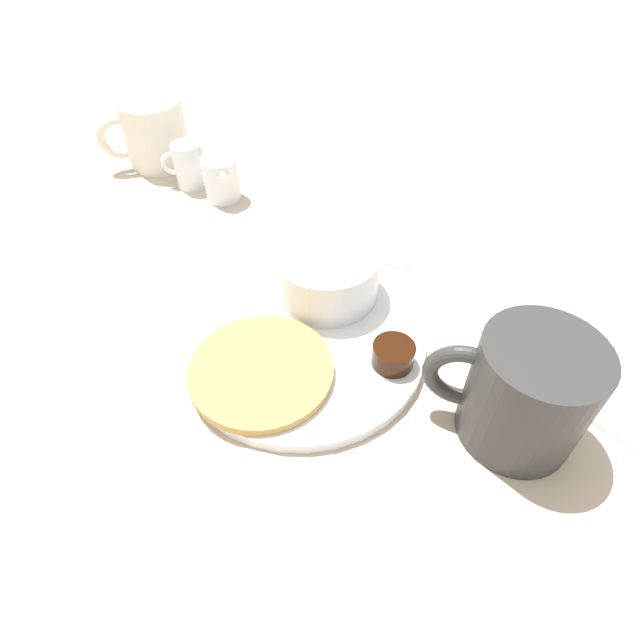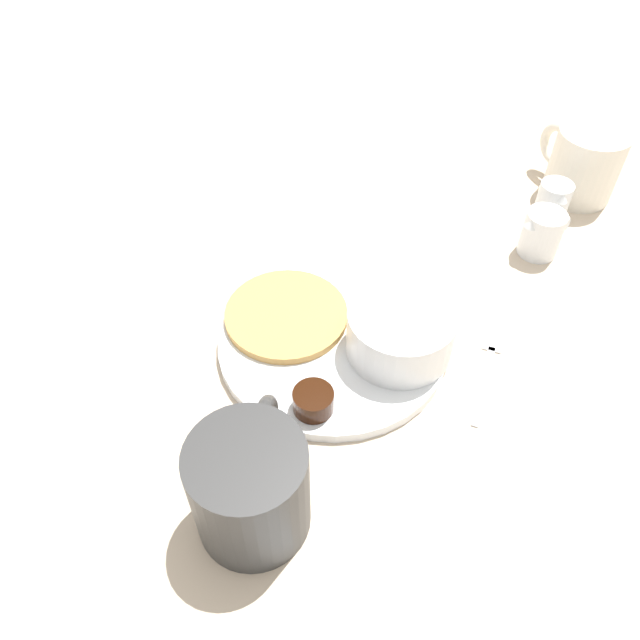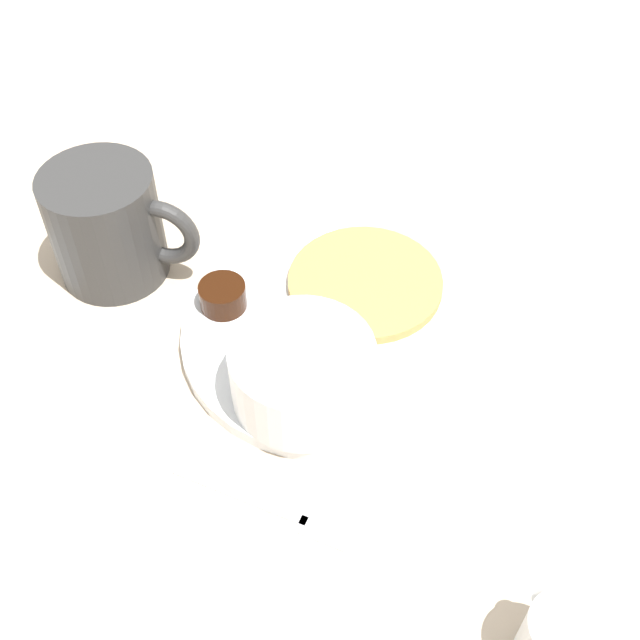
% 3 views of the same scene
% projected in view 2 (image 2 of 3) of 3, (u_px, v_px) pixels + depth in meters
% --- Properties ---
extents(ground_plane, '(4.00, 4.00, 0.00)m').
position_uv_depth(ground_plane, '(332.00, 345.00, 0.66)').
color(ground_plane, '#C6B299').
extents(plate, '(0.24, 0.24, 0.01)m').
position_uv_depth(plate, '(332.00, 342.00, 0.66)').
color(plate, white).
rests_on(plate, ground_plane).
extents(pancake_stack, '(0.13, 0.13, 0.01)m').
position_uv_depth(pancake_stack, '(286.00, 315.00, 0.67)').
color(pancake_stack, tan).
rests_on(pancake_stack, plate).
extents(bowl, '(0.11, 0.11, 0.05)m').
position_uv_depth(bowl, '(400.00, 330.00, 0.62)').
color(bowl, white).
rests_on(bowl, plate).
extents(syrup_cup, '(0.04, 0.04, 0.02)m').
position_uv_depth(syrup_cup, '(313.00, 401.00, 0.59)').
color(syrup_cup, black).
rests_on(syrup_cup, plate).
extents(butter_ramekin, '(0.04, 0.04, 0.04)m').
position_uv_depth(butter_ramekin, '(418.00, 352.00, 0.62)').
color(butter_ramekin, white).
rests_on(butter_ramekin, plate).
extents(coffee_mug, '(0.10, 0.12, 0.10)m').
position_uv_depth(coffee_mug, '(251.00, 486.00, 0.50)').
color(coffee_mug, '#333333').
rests_on(coffee_mug, ground_plane).
extents(creamer_pitcher_near, '(0.05, 0.07, 0.06)m').
position_uv_depth(creamer_pitcher_near, '(542.00, 233.00, 0.75)').
color(creamer_pitcher_near, white).
rests_on(creamer_pitcher_near, ground_plane).
extents(creamer_pitcher_far, '(0.05, 0.05, 0.06)m').
position_uv_depth(creamer_pitcher_far, '(551.00, 204.00, 0.78)').
color(creamer_pitcher_far, white).
rests_on(creamer_pitcher_far, ground_plane).
extents(fork, '(0.07, 0.13, 0.00)m').
position_uv_depth(fork, '(489.00, 360.00, 0.65)').
color(fork, silver).
rests_on(fork, ground_plane).
extents(second_mug, '(0.12, 0.09, 0.09)m').
position_uv_depth(second_mug, '(583.00, 163.00, 0.82)').
color(second_mug, silver).
rests_on(second_mug, ground_plane).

